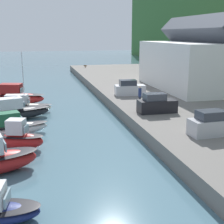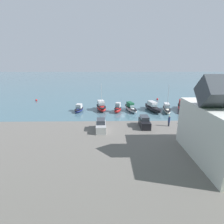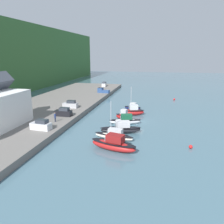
# 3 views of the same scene
# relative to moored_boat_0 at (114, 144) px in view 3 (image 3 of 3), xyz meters

# --- Properties ---
(ground_plane) EXTENTS (320.00, 320.00, 0.00)m
(ground_plane) POSITION_rel_moored_boat_0_xyz_m (17.73, -2.52, -1.09)
(ground_plane) COLOR slate
(quay_promenade) EXTENTS (117.31, 24.99, 1.31)m
(quay_promenade) POSITION_rel_moored_boat_0_xyz_m (17.73, 25.01, -0.44)
(quay_promenade) COLOR slate
(quay_promenade) RESTS_ON ground_plane
(moored_boat_0) EXTENTS (4.60, 8.93, 2.93)m
(moored_boat_0) POSITION_rel_moored_boat_0_xyz_m (0.00, 0.00, 0.00)
(moored_boat_0) COLOR red
(moored_boat_0) RESTS_ON ground_plane
(moored_boat_1) EXTENTS (3.14, 8.25, 7.65)m
(moored_boat_1) POSITION_rel_moored_boat_0_xyz_m (4.92, 0.97, -0.27)
(moored_boat_1) COLOR white
(moored_boat_1) RESTS_ON ground_plane
(moored_boat_2) EXTENTS (4.42, 8.93, 2.64)m
(moored_boat_2) POSITION_rel_moored_boat_0_xyz_m (8.74, 0.29, -0.13)
(moored_boat_2) COLOR black
(moored_boat_2) RESTS_ON ground_plane
(moored_boat_3) EXTENTS (3.94, 7.79, 2.45)m
(moored_boat_3) POSITION_rel_moored_boat_0_xyz_m (15.07, 0.38, -0.20)
(moored_boat_3) COLOR silver
(moored_boat_3) RESTS_ON ground_plane
(moored_boat_4) EXTENTS (2.91, 4.54, 2.68)m
(moored_boat_4) POSITION_rel_moored_boat_0_xyz_m (18.75, 1.45, -0.11)
(moored_boat_4) COLOR red
(moored_boat_4) RESTS_ON ground_plane
(moored_boat_5) EXTENTS (3.96, 6.93, 7.86)m
(moored_boat_5) POSITION_rel_moored_boat_0_xyz_m (23.46, -0.29, -0.01)
(moored_boat_5) COLOR red
(moored_boat_5) RESTS_ON ground_plane
(moored_boat_6) EXTENTS (2.72, 5.19, 2.09)m
(moored_boat_6) POSITION_rel_moored_boat_0_xyz_m (29.70, 0.54, -0.35)
(moored_boat_6) COLOR navy
(moored_boat_6) RESTS_ON ground_plane
(parked_car_0) EXTENTS (1.96, 4.27, 2.16)m
(parked_car_0) POSITION_rel_moored_boat_0_xyz_m (22.74, 17.68, 1.14)
(parked_car_0) COLOR #B7B7BC
(parked_car_0) RESTS_ON quay_promenade
(parked_car_1) EXTENTS (1.83, 4.21, 2.16)m
(parked_car_1) POSITION_rel_moored_boat_0_xyz_m (14.23, 15.92, 1.14)
(parked_car_1) COLOR black
(parked_car_1) RESTS_ON quay_promenade
(parked_car_2) EXTENTS (2.13, 4.33, 2.16)m
(parked_car_2) POSITION_rel_moored_boat_0_xyz_m (3.74, 16.00, 1.14)
(parked_car_2) COLOR silver
(parked_car_2) RESTS_ON quay_promenade
(parked_car_3) EXTENTS (4.31, 2.08, 2.16)m
(parked_car_3) POSITION_rel_moored_boat_0_xyz_m (67.10, 19.19, 1.14)
(parked_car_3) COLOR silver
(parked_car_3) RESTS_ON quay_promenade
(pickup_truck_0) EXTENTS (2.60, 4.95, 1.90)m
(pickup_truck_0) POSITION_rel_moored_boat_0_xyz_m (49.42, 15.23, 1.04)
(pickup_truck_0) COLOR #2D4C84
(pickup_truck_0) RESTS_ON quay_promenade
(person_on_quay) EXTENTS (0.40, 0.40, 2.14)m
(person_on_quay) POSITION_rel_moored_boat_0_xyz_m (9.26, 15.67, 1.32)
(person_on_quay) COLOR #232838
(person_on_quay) RESTS_ON quay_promenade
(mooring_buoy_0) EXTENTS (0.69, 0.69, 0.69)m
(mooring_buoy_0) POSITION_rel_moored_boat_0_xyz_m (46.89, -12.54, -0.75)
(mooring_buoy_0) COLOR red
(mooring_buoy_0) RESTS_ON ground_plane
(mooring_buoy_1) EXTENTS (0.67, 0.67, 0.67)m
(mooring_buoy_1) POSITION_rel_moored_boat_0_xyz_m (3.67, -13.29, -0.75)
(mooring_buoy_1) COLOR red
(mooring_buoy_1) RESTS_ON ground_plane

